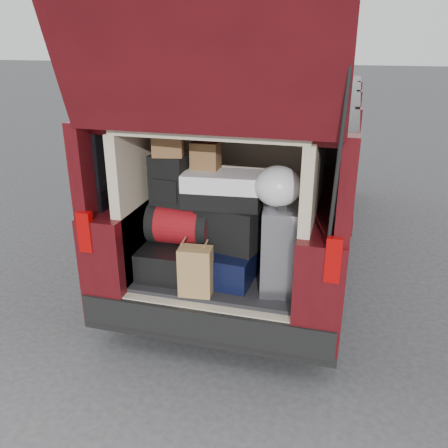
# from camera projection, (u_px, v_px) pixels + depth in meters

# --- Properties ---
(ground) EXTENTS (80.00, 80.00, 0.00)m
(ground) POSITION_uv_depth(u_px,v_px,m) (216.00, 344.00, 3.82)
(ground) COLOR #333335
(ground) RESTS_ON ground
(minivan) EXTENTS (1.90, 5.35, 2.77)m
(minivan) POSITION_uv_depth(u_px,v_px,m) (263.00, 174.00, 5.15)
(minivan) COLOR black
(minivan) RESTS_ON ground
(load_floor) EXTENTS (1.24, 1.05, 0.55)m
(load_floor) POSITION_uv_depth(u_px,v_px,m) (225.00, 297.00, 3.97)
(load_floor) COLOR black
(load_floor) RESTS_ON ground
(black_hardshell) EXTENTS (0.44, 0.60, 0.23)m
(black_hardshell) POSITION_uv_depth(u_px,v_px,m) (173.00, 257.00, 3.79)
(black_hardshell) COLOR black
(black_hardshell) RESTS_ON load_floor
(navy_hardshell) EXTENTS (0.49, 0.58, 0.24)m
(navy_hardshell) POSITION_uv_depth(u_px,v_px,m) (227.00, 262.00, 3.70)
(navy_hardshell) COLOR black
(navy_hardshell) RESTS_ON load_floor
(silver_roller) EXTENTS (0.33, 0.46, 0.64)m
(silver_roller) POSITION_uv_depth(u_px,v_px,m) (280.00, 247.00, 3.47)
(silver_roller) COLOR silver
(silver_roller) RESTS_ON load_floor
(kraft_bag) EXTENTS (0.25, 0.17, 0.37)m
(kraft_bag) POSITION_uv_depth(u_px,v_px,m) (196.00, 271.00, 3.41)
(kraft_bag) COLOR #9E7F47
(kraft_bag) RESTS_ON load_floor
(red_duffel) EXTENTS (0.50, 0.33, 0.32)m
(red_duffel) POSITION_uv_depth(u_px,v_px,m) (180.00, 224.00, 3.70)
(red_duffel) COLOR maroon
(red_duffel) RESTS_ON black_hardshell
(black_soft_case) EXTENTS (0.52, 0.37, 0.34)m
(black_soft_case) POSITION_uv_depth(u_px,v_px,m) (229.00, 227.00, 3.60)
(black_soft_case) COLOR black
(black_soft_case) RESTS_ON navy_hardshell
(backpack) EXTENTS (0.28, 0.19, 0.38)m
(backpack) POSITION_uv_depth(u_px,v_px,m) (169.00, 180.00, 3.58)
(backpack) COLOR black
(backpack) RESTS_ON red_duffel
(twotone_duffel) EXTENTS (0.59, 0.35, 0.25)m
(twotone_duffel) POSITION_uv_depth(u_px,v_px,m) (222.00, 190.00, 3.50)
(twotone_duffel) COLOR white
(twotone_duffel) RESTS_ON black_soft_case
(grocery_sack_lower) EXTENTS (0.25, 0.22, 0.20)m
(grocery_sack_lower) POSITION_uv_depth(u_px,v_px,m) (168.00, 142.00, 3.46)
(grocery_sack_lower) COLOR brown
(grocery_sack_lower) RESTS_ON backpack
(grocery_sack_upper) EXTENTS (0.20, 0.17, 0.20)m
(grocery_sack_upper) POSITION_uv_depth(u_px,v_px,m) (206.00, 155.00, 3.53)
(grocery_sack_upper) COLOR brown
(grocery_sack_upper) RESTS_ON twotone_duffel
(plastic_bag_right) EXTENTS (0.35, 0.32, 0.29)m
(plastic_bag_right) POSITION_uv_depth(u_px,v_px,m) (278.00, 186.00, 3.30)
(plastic_bag_right) COLOR silver
(plastic_bag_right) RESTS_ON silver_roller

